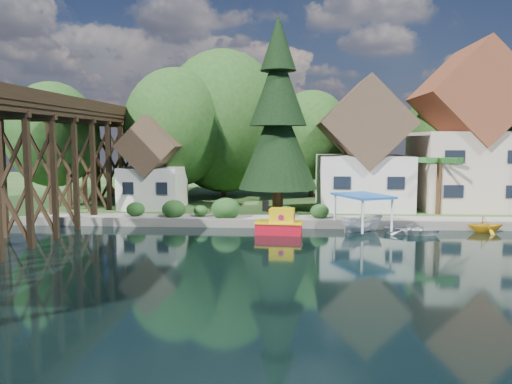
% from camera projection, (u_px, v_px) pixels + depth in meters
% --- Properties ---
extents(ground, '(140.00, 140.00, 0.00)m').
position_uv_depth(ground, '(276.00, 253.00, 28.18)').
color(ground, black).
rests_on(ground, ground).
extents(bank, '(140.00, 52.00, 0.50)m').
position_uv_depth(bank, '(283.00, 189.00, 61.89)').
color(bank, '#27491D').
rests_on(bank, ground).
extents(seawall, '(60.00, 0.40, 0.62)m').
position_uv_depth(seawall, '(335.00, 224.00, 35.82)').
color(seawall, slate).
rests_on(seawall, ground).
extents(promenade, '(50.00, 2.60, 0.06)m').
position_uv_depth(promenade, '(360.00, 219.00, 36.96)').
color(promenade, gray).
rests_on(promenade, bank).
extents(trestle_bridge, '(4.12, 44.18, 9.30)m').
position_uv_depth(trestle_bridge, '(43.00, 155.00, 33.81)').
color(trestle_bridge, black).
rests_on(trestle_bridge, ground).
extents(house_left, '(7.64, 8.64, 11.02)m').
position_uv_depth(house_left, '(362.00, 154.00, 43.05)').
color(house_left, silver).
rests_on(house_left, bank).
extents(house_center, '(8.65, 9.18, 13.89)m').
position_uv_depth(house_center, '(468.00, 139.00, 42.82)').
color(house_center, beige).
rests_on(house_center, bank).
extents(shed, '(5.09, 5.40, 7.85)m').
position_uv_depth(shed, '(153.00, 169.00, 42.89)').
color(shed, silver).
rests_on(shed, bank).
extents(bg_trees, '(49.90, 13.30, 10.57)m').
position_uv_depth(bg_trees, '(292.00, 130.00, 48.44)').
color(bg_trees, '#382314').
rests_on(bg_trees, bank).
extents(shrubs, '(15.76, 2.47, 1.70)m').
position_uv_depth(shrubs, '(218.00, 208.00, 37.54)').
color(shrubs, '#1C3C15').
rests_on(shrubs, bank).
extents(conifer, '(6.35, 6.35, 15.63)m').
position_uv_depth(conifer, '(278.00, 119.00, 39.91)').
color(conifer, '#382314').
rests_on(conifer, bank).
extents(palm_tree, '(4.24, 4.24, 4.73)m').
position_uv_depth(palm_tree, '(440.00, 162.00, 39.01)').
color(palm_tree, '#382314').
rests_on(palm_tree, bank).
extents(tugboat, '(3.31, 2.02, 2.30)m').
position_uv_depth(tugboat, '(280.00, 224.00, 33.79)').
color(tugboat, red).
rests_on(tugboat, ground).
extents(boat_white_a, '(4.31, 3.64, 0.76)m').
position_uv_depth(boat_white_a, '(412.00, 228.00, 33.78)').
color(boat_white_a, silver).
rests_on(boat_white_a, ground).
extents(boat_canopy, '(4.23, 4.84, 2.61)m').
position_uv_depth(boat_canopy, '(362.00, 216.00, 34.44)').
color(boat_canopy, silver).
rests_on(boat_canopy, ground).
extents(boat_yellow, '(2.50, 2.19, 1.26)m').
position_uv_depth(boat_yellow, '(485.00, 223.00, 34.32)').
color(boat_yellow, gold).
rests_on(boat_yellow, ground).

